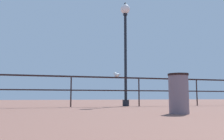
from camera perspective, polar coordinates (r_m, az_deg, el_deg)
pier_railing at (r=8.47m, az=6.37°, el=-3.47°), size 18.86×0.05×1.00m
lamppost_center at (r=8.75m, az=3.18°, el=7.70°), size 0.35×0.35×3.77m
seagull_on_rail at (r=8.22m, az=1.08°, el=-1.12°), size 0.20×0.36×0.17m
trash_bin at (r=4.76m, az=15.47°, el=-5.36°), size 0.39×0.39×0.76m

